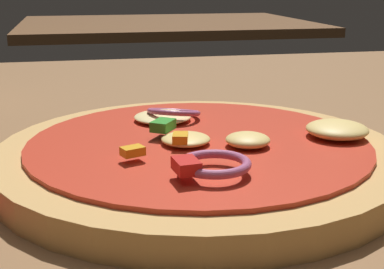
% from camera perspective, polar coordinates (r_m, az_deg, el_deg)
% --- Properties ---
extents(dining_table, '(1.41, 1.09, 0.03)m').
position_cam_1_polar(dining_table, '(0.37, -1.42, -6.05)').
color(dining_table, brown).
rests_on(dining_table, ground).
extents(pizza, '(0.27, 0.27, 0.03)m').
position_cam_1_polar(pizza, '(0.37, 0.86, -2.15)').
color(pizza, tan).
rests_on(pizza, dining_table).
extents(background_table, '(0.84, 0.63, 0.03)m').
position_cam_1_polar(background_table, '(1.66, -2.75, 11.27)').
color(background_table, brown).
rests_on(background_table, ground).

